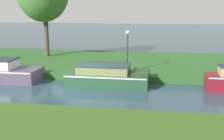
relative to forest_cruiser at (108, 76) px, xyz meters
name	(u,v)px	position (x,y,z in m)	size (l,w,h in m)	color
ground_plane	(78,89)	(-1.48, -1.20, -0.54)	(120.00, 120.00, 0.00)	#263F4D
riverbank_far	(103,63)	(-1.48, 5.80, -0.34)	(72.00, 10.00, 0.40)	#2A5725
forest_cruiser	(108,76)	(0.00, 0.00, 0.00)	(4.73, 2.28, 1.25)	#21482E
lamp_post	(128,45)	(0.88, 2.20, 1.53)	(0.24, 0.24, 2.62)	#333338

